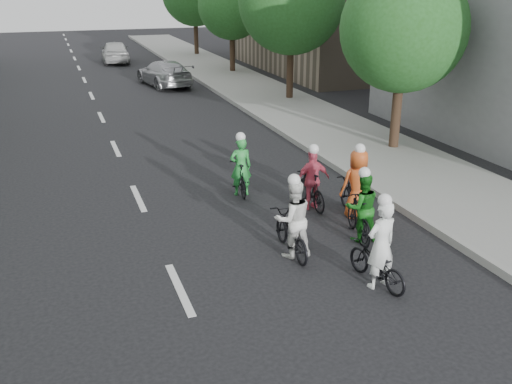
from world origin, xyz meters
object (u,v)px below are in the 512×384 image
follow_car_trail (115,52)px  follow_car_lead (164,73)px  cyclist_1 (378,256)px  cyclist_2 (361,212)px  cyclist_0 (356,191)px  cyclist_5 (292,226)px  cyclist_3 (240,173)px  cyclist_4 (311,185)px

follow_car_trail → follow_car_lead: bearing=101.8°
cyclist_1 → cyclist_2: bearing=-119.9°
cyclist_0 → cyclist_5: 2.67m
cyclist_0 → follow_car_trail: (-2.22, 29.69, 0.11)m
follow_car_lead → follow_car_trail: size_ratio=1.07×
cyclist_3 → follow_car_trail: bearing=-83.4°
cyclist_4 → cyclist_2: bearing=95.5°
cyclist_4 → follow_car_trail: cyclist_4 is taller
follow_car_trail → cyclist_0: bearing=98.3°
follow_car_lead → follow_car_trail: bearing=-91.2°
follow_car_lead → follow_car_trail: 10.25m
cyclist_2 → cyclist_5: size_ratio=0.94×
cyclist_5 → cyclist_0: bearing=-146.9°
cyclist_1 → cyclist_5: cyclist_1 is taller
cyclist_1 → cyclist_4: bearing=-106.4°
cyclist_5 → follow_car_lead: bearing=-92.5°
cyclist_4 → follow_car_trail: 28.89m
cyclist_0 → cyclist_1: bearing=72.1°
cyclist_2 → cyclist_3: size_ratio=0.98×
cyclist_1 → cyclist_5: (-1.02, 1.71, 0.04)m
cyclist_2 → follow_car_trail: 30.94m
cyclist_0 → cyclist_1: 3.36m
cyclist_1 → cyclist_2: (0.71, 1.91, 0.04)m
cyclist_0 → cyclist_5: (-2.28, -1.40, -0.00)m
cyclist_1 → follow_car_trail: (-0.96, 32.81, 0.15)m
cyclist_0 → cyclist_2: size_ratio=1.09×
cyclist_3 → cyclist_4: size_ratio=1.02×
cyclist_5 → follow_car_trail: 31.10m
cyclist_0 → cyclist_3: cyclist_0 is taller
cyclist_3 → follow_car_lead: bearing=-88.0°
cyclist_4 → cyclist_0: bearing=132.1°
cyclist_1 → cyclist_5: size_ratio=1.03×
cyclist_3 → cyclist_4: (1.37, -1.54, 0.02)m
cyclist_3 → cyclist_4: 2.06m
cyclist_0 → cyclist_2: cyclist_0 is taller
cyclist_0 → cyclist_1: cyclist_1 is taller
follow_car_trail → cyclist_1: bearing=95.7°
cyclist_1 → cyclist_2: 2.04m
cyclist_4 → follow_car_lead: (-0.04, 18.70, 0.06)m
cyclist_4 → cyclist_5: cyclist_5 is taller
cyclist_4 → cyclist_3: bearing=-49.5°
cyclist_0 → cyclist_1: (-1.26, -3.12, -0.04)m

